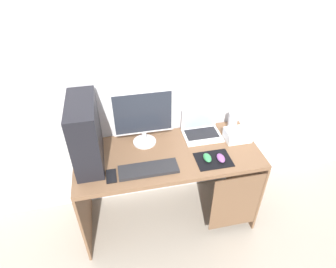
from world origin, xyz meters
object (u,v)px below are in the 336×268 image
object	(u,v)px
monitor	(143,117)
pc_tower	(86,134)
laptop	(201,129)
keyboard	(148,169)
speaker	(233,120)
cell_phone	(111,176)
mouse_left	(207,158)
mouse_right	(221,158)
projector	(238,135)

from	to	relation	value
monitor	pc_tower	bearing A→B (deg)	-164.18
pc_tower	laptop	xyz separation A→B (m)	(0.89, 0.14, -0.20)
monitor	keyboard	size ratio (longest dim) A/B	1.10
pc_tower	keyboard	distance (m)	0.50
speaker	pc_tower	bearing A→B (deg)	-171.91
laptop	cell_phone	distance (m)	0.83
pc_tower	keyboard	xyz separation A→B (m)	(0.39, -0.20, -0.23)
monitor	speaker	xyz separation A→B (m)	(0.75, 0.05, -0.17)
mouse_left	keyboard	bearing A→B (deg)	-177.39
speaker	mouse_right	size ratio (longest dim) A/B	1.58
monitor	laptop	world-z (taller)	monitor
laptop	pc_tower	bearing A→B (deg)	-170.89
keyboard	cell_phone	distance (m)	0.26
speaker	cell_phone	distance (m)	1.10
monitor	cell_phone	bearing A→B (deg)	-131.10
mouse_left	mouse_right	xyz separation A→B (m)	(0.09, -0.02, 0.00)
laptop	mouse_right	world-z (taller)	laptop
pc_tower	laptop	world-z (taller)	pc_tower
speaker	projector	size ratio (longest dim) A/B	0.76
keyboard	cell_phone	xyz separation A→B (m)	(-0.26, -0.00, -0.01)
cell_phone	speaker	bearing A→B (deg)	19.67
projector	mouse_left	xyz separation A→B (m)	(-0.31, -0.18, -0.02)
laptop	monitor	bearing A→B (deg)	-176.99
projector	keyboard	size ratio (longest dim) A/B	0.48
mouse_right	cell_phone	bearing A→B (deg)	180.00
monitor	projector	size ratio (longest dim) A/B	2.30
laptop	projector	bearing A→B (deg)	-27.65
laptop	cell_phone	size ratio (longest dim) A/B	2.32
monitor	laptop	size ratio (longest dim) A/B	1.53
speaker	cell_phone	bearing A→B (deg)	-160.33
mouse_left	mouse_right	bearing A→B (deg)	-14.74
keyboard	mouse_left	bearing A→B (deg)	2.61
pc_tower	speaker	distance (m)	1.19
pc_tower	projector	bearing A→B (deg)	0.28
projector	mouse_right	xyz separation A→B (m)	(-0.22, -0.21, -0.02)
monitor	projector	distance (m)	0.77
laptop	keyboard	world-z (taller)	laptop
mouse_right	speaker	bearing A→B (deg)	57.18
monitor	mouse_left	size ratio (longest dim) A/B	4.80
projector	mouse_right	bearing A→B (deg)	-136.22
laptop	keyboard	bearing A→B (deg)	-145.34
mouse_right	monitor	bearing A→B (deg)	148.09
keyboard	mouse_right	xyz separation A→B (m)	(0.53, -0.00, 0.01)
pc_tower	mouse_left	distance (m)	0.88
mouse_left	pc_tower	bearing A→B (deg)	167.93
mouse_right	cell_phone	xyz separation A→B (m)	(-0.79, 0.00, -0.02)
monitor	laptop	xyz separation A→B (m)	(0.47, 0.02, -0.20)
speaker	mouse_right	world-z (taller)	speaker
projector	keyboard	bearing A→B (deg)	-164.85
pc_tower	speaker	bearing A→B (deg)	8.09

